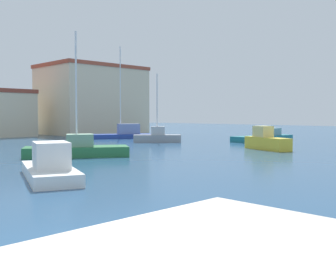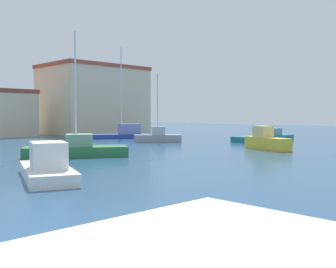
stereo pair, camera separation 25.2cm
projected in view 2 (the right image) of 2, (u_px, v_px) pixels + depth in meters
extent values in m
plane|color=navy|center=(106.00, 150.00, 32.19)|extent=(160.00, 160.00, 0.00)
cube|color=#28703D|center=(76.00, 152.00, 26.90)|extent=(6.86, 5.45, 0.67)
cube|color=gray|center=(79.00, 140.00, 26.91)|extent=(2.26, 2.19, 0.82)
cylinder|color=silver|center=(75.00, 89.00, 26.70)|extent=(0.12, 0.12, 7.54)
cube|color=#1E707A|center=(263.00, 138.00, 42.74)|extent=(8.10, 2.73, 0.58)
cube|color=#6B9CA2|center=(268.00, 132.00, 43.24)|extent=(3.15, 1.65, 0.76)
cube|color=#233D93|center=(121.00, 136.00, 47.80)|extent=(7.63, 5.59, 0.51)
cube|color=#6E7DB1|center=(129.00, 129.00, 48.03)|extent=(2.90, 2.52, 1.20)
cylinder|color=silver|center=(121.00, 91.00, 47.55)|extent=(0.12, 0.12, 10.19)
cube|color=white|center=(47.00, 173.00, 17.60)|extent=(3.83, 6.08, 0.52)
cube|color=silver|center=(48.00, 155.00, 16.97)|extent=(1.94, 2.23, 1.12)
cube|color=gold|center=(267.00, 144.00, 32.05)|extent=(2.75, 4.56, 0.99)
cube|color=#DFCD77|center=(263.00, 131.00, 32.53)|extent=(1.49, 1.70, 0.89)
cube|color=gray|center=(158.00, 139.00, 40.79)|extent=(4.48, 4.20, 0.76)
cube|color=#ADB0B5|center=(158.00, 131.00, 40.76)|extent=(1.59, 1.56, 0.84)
cylinder|color=silver|center=(157.00, 104.00, 40.63)|extent=(0.12, 0.12, 6.09)
cube|color=beige|center=(93.00, 102.00, 59.66)|extent=(13.56, 9.99, 9.35)
cube|color=#9E4733|center=(93.00, 68.00, 59.43)|extent=(13.83, 10.19, 0.50)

